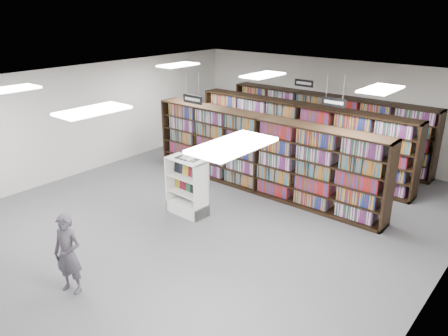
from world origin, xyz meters
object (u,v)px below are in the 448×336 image
Objects in this scene: endcap_display at (188,195)px; open_book at (187,157)px; bookshelf_row_near at (260,155)px; shopper at (68,254)px.

open_book reaches higher than endcap_display.
bookshelf_row_near is 4.94× the size of endcap_display.
open_book is (-0.00, 0.01, 0.97)m from endcap_display.
endcap_display is at bearing 79.04° from shopper.
bookshelf_row_near is at bearing 77.46° from endcap_display.
open_book is at bearing 116.48° from endcap_display.
open_book is 0.40× the size of shopper.
open_book reaches higher than shopper.
endcap_display is at bearing -70.19° from open_book.
bookshelf_row_near is at bearing 70.62° from open_book.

